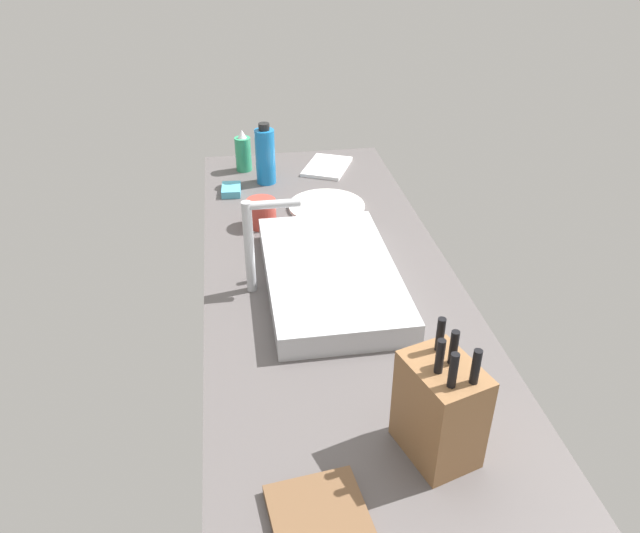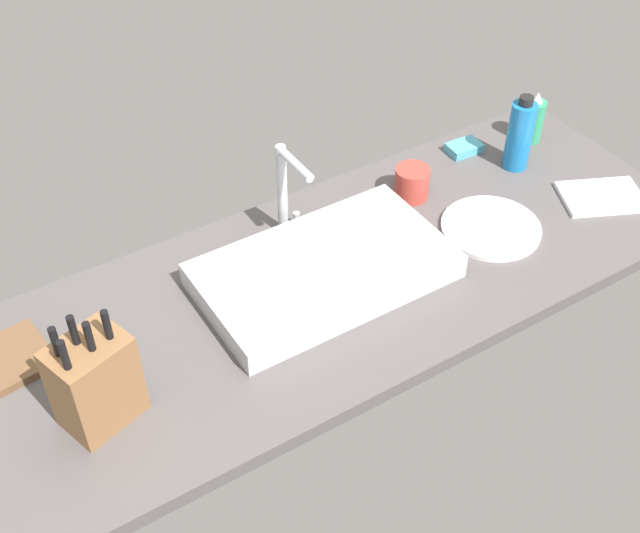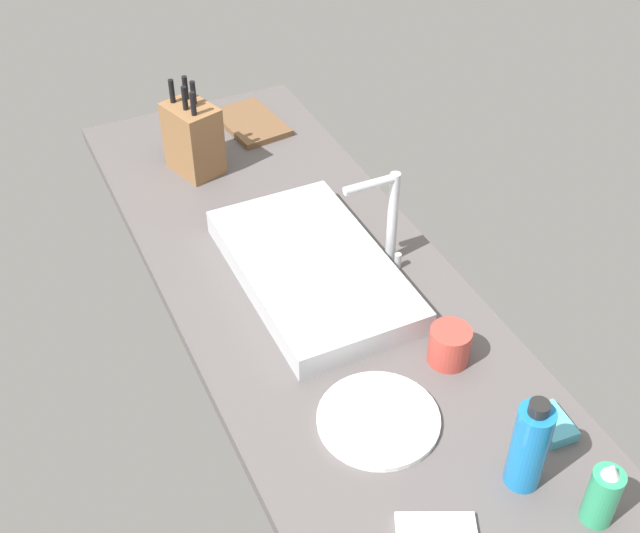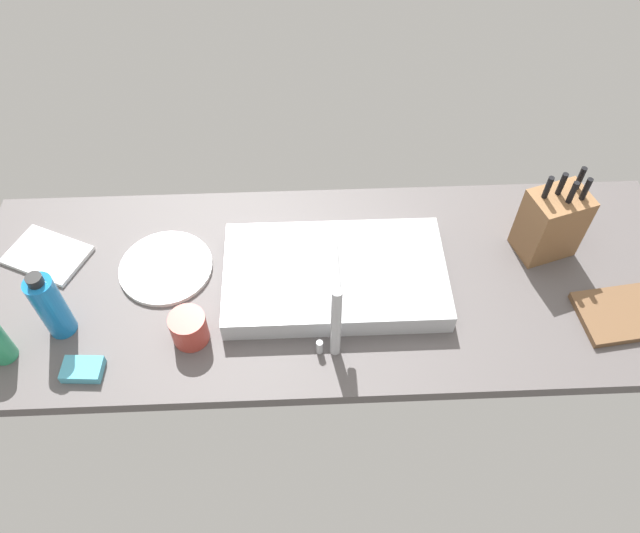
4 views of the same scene
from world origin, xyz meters
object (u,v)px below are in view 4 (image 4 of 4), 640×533
(dinner_plate, at_px, (166,268))
(dish_towel, at_px, (47,255))
(dish_sponge, at_px, (83,369))
(knife_block, at_px, (551,223))
(coffee_mug, at_px, (189,328))
(cutting_board, at_px, (627,313))
(water_bottle, at_px, (50,306))
(sink_basin, at_px, (335,276))
(faucet, at_px, (335,312))

(dinner_plate, bearing_deg, dish_towel, -9.82)
(dinner_plate, relative_size, dish_sponge, 2.63)
(dish_sponge, bearing_deg, dish_towel, -65.25)
(knife_block, height_order, dish_towel, knife_block)
(coffee_mug, height_order, dish_sponge, coffee_mug)
(dinner_plate, xyz_separation_m, coffee_mug, (-0.08, 0.21, 0.03))
(cutting_board, relative_size, dish_towel, 1.17)
(water_bottle, bearing_deg, sink_basin, -170.79)
(cutting_board, relative_size, dish_sponge, 2.59)
(dinner_plate, relative_size, dish_towel, 1.19)
(water_bottle, bearing_deg, dish_sponge, 120.25)
(sink_basin, distance_m, dinner_plate, 0.43)
(dinner_plate, distance_m, dish_sponge, 0.33)
(cutting_board, relative_size, dinner_plate, 0.99)
(water_bottle, relative_size, dish_sponge, 2.27)
(cutting_board, height_order, dinner_plate, cutting_board)
(cutting_board, bearing_deg, dinner_plate, -9.44)
(cutting_board, distance_m, coffee_mug, 1.05)
(sink_basin, height_order, dish_towel, sink_basin)
(sink_basin, xyz_separation_m, faucet, (0.01, 0.18, 0.11))
(water_bottle, xyz_separation_m, dish_towel, (0.09, -0.22, -0.09))
(sink_basin, xyz_separation_m, coffee_mug, (0.35, 0.14, 0.01))
(faucet, bearing_deg, cutting_board, -175.72)
(sink_basin, xyz_separation_m, dinner_plate, (0.43, -0.06, -0.02))
(sink_basin, bearing_deg, faucet, 85.85)
(faucet, relative_size, water_bottle, 1.17)
(sink_basin, bearing_deg, dinner_plate, -8.21)
(sink_basin, height_order, water_bottle, water_bottle)
(coffee_mug, xyz_separation_m, dish_sponge, (0.24, 0.08, -0.03))
(cutting_board, height_order, water_bottle, water_bottle)
(dish_towel, height_order, coffee_mug, coffee_mug)
(sink_basin, xyz_separation_m, dish_towel, (0.74, -0.12, -0.02))
(knife_block, relative_size, dish_sponge, 2.83)
(knife_block, bearing_deg, cutting_board, 107.62)
(knife_block, distance_m, coffee_mug, 0.93)
(water_bottle, distance_m, dinner_plate, 0.30)
(dish_sponge, bearing_deg, sink_basin, -158.81)
(knife_block, height_order, dish_sponge, knife_block)
(knife_block, bearing_deg, water_bottle, -7.64)
(water_bottle, distance_m, dish_sponge, 0.16)
(dish_towel, xyz_separation_m, coffee_mug, (-0.40, 0.26, 0.03))
(cutting_board, distance_m, dinner_plate, 1.15)
(faucet, relative_size, dish_towel, 1.20)
(cutting_board, bearing_deg, knife_block, -55.33)
(knife_block, relative_size, dish_towel, 1.28)
(sink_basin, bearing_deg, coffee_mug, 22.64)
(faucet, bearing_deg, dish_sponge, 4.72)
(knife_block, bearing_deg, faucet, 8.84)
(dinner_plate, bearing_deg, knife_block, -178.16)
(sink_basin, bearing_deg, dish_sponge, 21.19)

